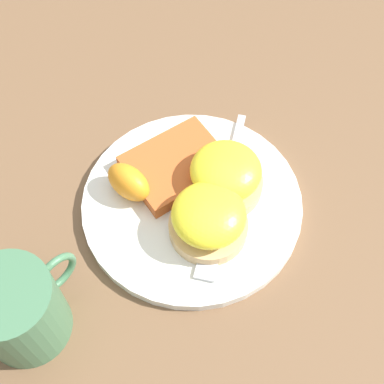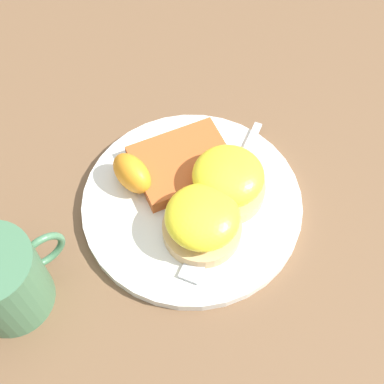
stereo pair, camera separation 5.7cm
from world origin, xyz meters
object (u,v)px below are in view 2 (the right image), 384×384
cup (2,280)px  hashbrown_patty (183,163)px  orange_wedge (132,173)px  sandwich_benedict_left (202,221)px  fork (221,206)px  sandwich_benedict_right (228,180)px

cup → hashbrown_patty: bearing=3.1°
orange_wedge → cup: (-0.19, -0.03, 0.02)m
sandwich_benedict_left → fork: sandwich_benedict_left is taller
orange_wedge → fork: bearing=-56.7°
sandwich_benedict_left → sandwich_benedict_right: size_ratio=1.00×
hashbrown_patty → fork: size_ratio=0.54×
sandwich_benedict_right → fork: 0.03m
orange_wedge → sandwich_benedict_left: bearing=-77.8°
hashbrown_patty → cup: cup is taller
cup → sandwich_benedict_left: bearing=-19.0°
hashbrown_patty → orange_wedge: size_ratio=1.98×
hashbrown_patty → fork: hashbrown_patty is taller
sandwich_benedict_left → hashbrown_patty: (0.04, 0.09, -0.02)m
hashbrown_patty → sandwich_benedict_right: bearing=-72.9°
fork → cup: bearing=166.3°
cup → fork: bearing=-13.7°
orange_wedge → fork: orange_wedge is taller
sandwich_benedict_left → cup: (-0.21, 0.07, 0.01)m
fork → cup: size_ratio=1.77×
sandwich_benedict_left → sandwich_benedict_right: 0.06m
fork → cup: 0.26m
hashbrown_patty → orange_wedge: 0.07m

